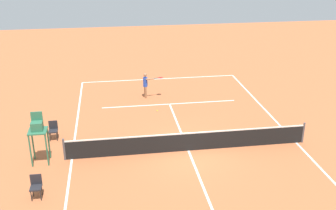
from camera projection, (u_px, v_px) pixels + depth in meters
name	position (u px, v px, depth m)	size (l,w,h in m)	color
ground_plane	(188.00, 151.00, 19.42)	(60.00, 60.00, 0.00)	#B76038
court_lines	(188.00, 151.00, 19.42)	(11.08, 21.71, 0.01)	white
tennis_net	(189.00, 141.00, 19.23)	(11.68, 0.10, 1.07)	#4C4C51
player_serving	(146.00, 83.00, 25.49)	(1.29, 0.45, 1.64)	#9E704C
tennis_ball	(157.00, 111.00, 23.84)	(0.07, 0.07, 0.07)	#CCE033
umpire_chair	(38.00, 130.00, 17.84)	(0.80, 0.80, 2.41)	#2D6B4C
courtside_chair_near	(36.00, 185.00, 15.74)	(0.44, 0.46, 0.95)	#262626
courtside_chair_mid	(53.00, 129.00, 20.35)	(0.44, 0.46, 0.95)	#262626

